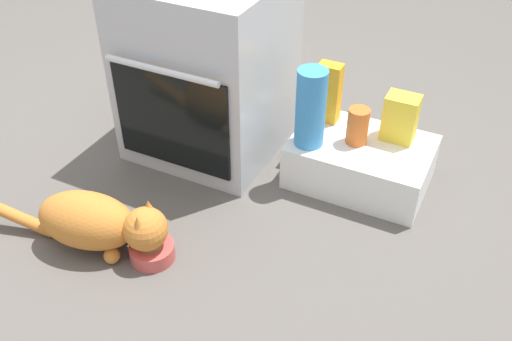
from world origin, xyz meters
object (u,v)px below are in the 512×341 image
Objects in this scene: oven at (208,67)px; cat at (97,222)px; food_bowl at (152,250)px; snack_bag at (400,118)px; pantry_cabinet at (360,162)px; water_bottle at (311,108)px; juice_carton at (329,93)px; sauce_jar at (358,126)px.

cat is at bearing -91.98° from oven.
cat reaches higher than food_bowl.
snack_bag is (0.77, 0.82, 0.16)m from cat.
pantry_cabinet is (0.64, 0.03, -0.27)m from oven.
pantry_cabinet is 0.32m from water_bottle.
sauce_jar is (0.15, -0.10, -0.05)m from juice_carton.
pantry_cabinet is at bearing -26.74° from juice_carton.
water_bottle is at bearing 42.43° from cat.
oven reaches higher than juice_carton.
food_bowl is at bearing -126.74° from snack_bag.
sauce_jar is 0.78× the size of snack_bag.
oven is 4.77× the size of food_bowl.
juice_carton is 0.18m from water_bottle.
cat is 5.10× the size of sauce_jar.
food_bowl is (-0.48, -0.70, -0.06)m from pantry_cabinet.
sauce_jar is (-0.03, -0.01, 0.16)m from pantry_cabinet.
cat is (-0.67, -0.74, 0.02)m from pantry_cabinet.
snack_bag is at bearing 31.44° from water_bottle.
snack_bag is at bearing 38.67° from pantry_cabinet.
pantry_cabinet is 0.85m from food_bowl.
pantry_cabinet is at bearing 26.67° from water_bottle.
oven is 3.97× the size of snack_bag.
oven is at bearing -177.48° from pantry_cabinet.
sauce_jar is 0.16m from snack_bag.
sauce_jar reaches higher than cat.
cat is at bearing -169.30° from food_bowl.
pantry_cabinet is at bearing 2.52° from oven.
pantry_cabinet is 3.44× the size of food_bowl.
cat is 3.96× the size of snack_bag.
oven is 2.98× the size of juice_carton.
oven is 0.70m from pantry_cabinet.
snack_bag is at bearing 36.08° from cat.
juice_carton is 0.19m from sauce_jar.
snack_bag is at bearing -1.27° from juice_carton.
food_bowl is at bearing -76.61° from oven.
oven is at bearing -171.44° from snack_bag.
juice_carton reaches higher than cat.
water_bottle is (0.30, 0.61, 0.30)m from food_bowl.
pantry_cabinet is 2.86× the size of snack_bag.
snack_bag is at bearing 35.08° from sauce_jar.
water_bottle reaches higher than sauce_jar.
cat is 0.98m from sauce_jar.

